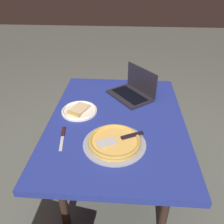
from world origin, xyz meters
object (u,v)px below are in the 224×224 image
object	(u,v)px
pizza_plate	(79,110)
table_knife	(63,136)
dining_table	(117,128)
pizza_tray	(115,142)
laptop	(133,91)

from	to	relation	value
pizza_plate	table_knife	xyz separation A→B (m)	(0.28, -0.05, -0.01)
dining_table	pizza_tray	size ratio (longest dim) A/B	3.37
dining_table	table_knife	xyz separation A→B (m)	(0.21, -0.32, 0.08)
laptop	pizza_tray	world-z (taller)	laptop
dining_table	pizza_tray	distance (m)	0.28
dining_table	pizza_plate	distance (m)	0.30
table_knife	laptop	bearing A→B (deg)	141.49
laptop	dining_table	bearing A→B (deg)	-18.65
pizza_plate	table_knife	world-z (taller)	pizza_plate
dining_table	table_knife	size ratio (longest dim) A/B	5.72
pizza_tray	pizza_plate	bearing A→B (deg)	-140.15
table_knife	pizza_tray	bearing A→B (deg)	81.48
laptop	table_knife	xyz separation A→B (m)	(0.55, -0.44, -0.04)
dining_table	pizza_plate	xyz separation A→B (m)	(-0.07, -0.27, 0.09)
laptop	pizza_tray	bearing A→B (deg)	-10.50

